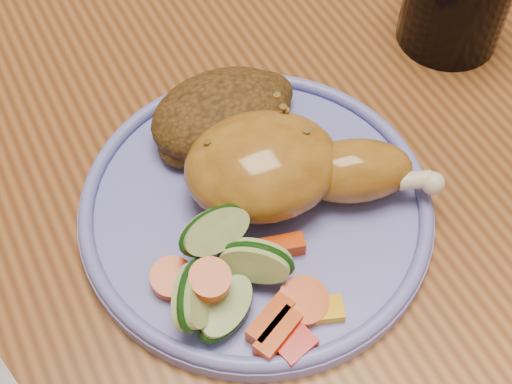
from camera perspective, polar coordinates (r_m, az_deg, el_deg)
ground at (r=1.25m, az=1.25°, el=-13.99°), size 4.00×4.00×0.00m
dining_table at (r=0.67m, az=2.28°, el=6.75°), size 0.90×1.40×0.75m
plate at (r=0.49m, az=0.00°, el=-1.39°), size 0.24×0.24×0.01m
plate_rim at (r=0.49m, az=0.00°, el=-0.68°), size 0.24×0.24×0.01m
chicken_leg at (r=0.48m, az=2.29°, el=2.01°), size 0.17×0.12×0.06m
rice_pilaf at (r=0.52m, az=-2.55°, el=6.27°), size 0.11×0.08×0.05m
vegetable_pile at (r=0.44m, az=-2.17°, el=-7.24°), size 0.11×0.11×0.06m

